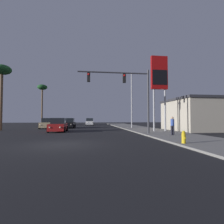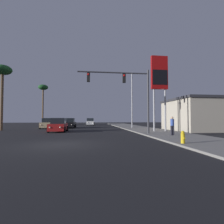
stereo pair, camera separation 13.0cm
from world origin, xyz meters
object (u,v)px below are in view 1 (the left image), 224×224
object	(u,v)px
car_blue	(61,122)
car_tan	(48,124)
street_lamp	(131,97)
palm_tree_near	(2,73)
palm_tree_far	(42,90)
car_red	(58,125)
traffic_light_mast	(129,88)
car_black	(69,123)
gas_station_sign	(159,77)
pedestrian_on_sidewalk	(172,125)
fire_hydrant	(184,137)
car_white	(90,122)

from	to	relation	value
car_blue	car_tan	world-z (taller)	same
car_blue	street_lamp	distance (m)	20.95
palm_tree_near	palm_tree_far	xyz separation A→B (m)	(0.19, 20.00, 1.04)
car_red	palm_tree_far	world-z (taller)	palm_tree_far
car_tan	traffic_light_mast	distance (m)	17.13
car_red	car_black	bearing A→B (deg)	-93.29
gas_station_sign	palm_tree_far	world-z (taller)	palm_tree_far
street_lamp	pedestrian_on_sidewalk	xyz separation A→B (m)	(0.70, -12.74, -4.08)
pedestrian_on_sidewalk	gas_station_sign	bearing A→B (deg)	79.59
fire_hydrant	street_lamp	bearing A→B (deg)	86.58
car_blue	street_lamp	world-z (taller)	street_lamp
traffic_light_mast	fire_hydrant	distance (m)	8.54
pedestrian_on_sidewalk	fire_hydrant	bearing A→B (deg)	-109.68
palm_tree_far	car_tan	bearing A→B (deg)	-72.56
street_lamp	palm_tree_far	xyz separation A→B (m)	(-18.30, 17.65, 3.66)
car_tan	street_lamp	bearing A→B (deg)	168.34
car_blue	car_white	bearing A→B (deg)	178.74
car_red	car_blue	distance (m)	21.15
traffic_light_mast	street_lamp	distance (m)	10.80
street_lamp	traffic_light_mast	bearing A→B (deg)	-104.97
car_blue	car_black	xyz separation A→B (m)	(3.34, -12.45, 0.00)
pedestrian_on_sidewalk	palm_tree_near	world-z (taller)	palm_tree_near
car_white	car_tan	world-z (taller)	same
car_blue	pedestrian_on_sidewalk	size ratio (longest dim) A/B	2.59
traffic_light_mast	gas_station_sign	bearing A→B (deg)	31.51
car_black	street_lamp	distance (m)	11.40
car_red	gas_station_sign	size ratio (longest dim) A/B	0.48
street_lamp	gas_station_sign	xyz separation A→B (m)	(1.62, -7.72, 1.50)
fire_hydrant	pedestrian_on_sidewalk	size ratio (longest dim) A/B	0.46
fire_hydrant	palm_tree_far	size ratio (longest dim) A/B	0.08
pedestrian_on_sidewalk	palm_tree_far	xyz separation A→B (m)	(-19.00, 30.39, 7.74)
car_blue	car_tan	xyz separation A→B (m)	(-0.05, -13.12, 0.00)
car_white	car_black	bearing A→B (deg)	76.00
car_red	traffic_light_mast	xyz separation A→B (m)	(7.67, -4.95, 3.96)
car_blue	palm_tree_far	world-z (taller)	palm_tree_far
car_tan	palm_tree_far	world-z (taller)	palm_tree_far
street_lamp	palm_tree_near	distance (m)	18.83
car_tan	fire_hydrant	xyz separation A→B (m)	(12.44, -19.98, -0.27)
traffic_light_mast	palm_tree_far	world-z (taller)	palm_tree_far
car_white	gas_station_sign	bearing A→B (deg)	111.39
car_black	fire_hydrant	world-z (taller)	car_black
car_blue	palm_tree_near	size ratio (longest dim) A/B	0.49
fire_hydrant	gas_station_sign	bearing A→B (deg)	74.91
street_lamp	fire_hydrant	distance (m)	18.26
car_tan	street_lamp	distance (m)	14.37
pedestrian_on_sidewalk	palm_tree_near	bearing A→B (deg)	151.56
car_white	pedestrian_on_sidewalk	world-z (taller)	pedestrian_on_sidewalk
gas_station_sign	car_black	bearing A→B (deg)	137.49
palm_tree_far	car_white	bearing A→B (deg)	-10.61
car_white	palm_tree_far	size ratio (longest dim) A/B	0.43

